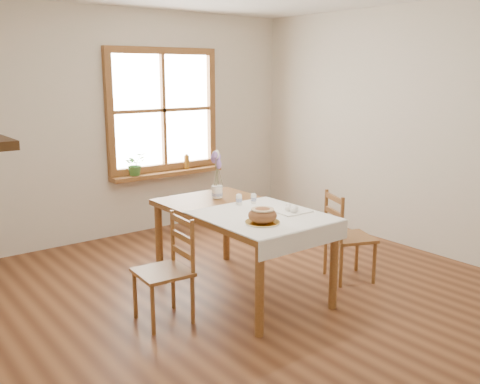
% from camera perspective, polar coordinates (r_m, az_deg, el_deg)
% --- Properties ---
extents(ground, '(5.00, 5.00, 0.00)m').
position_cam_1_polar(ground, '(4.61, 2.32, -11.64)').
color(ground, brown).
rests_on(ground, ground).
extents(room_walls, '(4.60, 5.10, 2.65)m').
position_cam_1_polar(room_walls, '(4.20, 2.53, 10.06)').
color(room_walls, beige).
rests_on(room_walls, ground).
extents(window, '(1.46, 0.08, 1.46)m').
position_cam_1_polar(window, '(6.54, -8.21, 8.64)').
color(window, brown).
rests_on(window, ground).
extents(window_sill, '(1.46, 0.20, 0.05)m').
position_cam_1_polar(window_sill, '(6.58, -7.71, 2.00)').
color(window_sill, brown).
rests_on(window_sill, ground).
extents(dining_table, '(0.90, 1.60, 0.75)m').
position_cam_1_polar(dining_table, '(4.60, -0.00, -2.86)').
color(dining_table, brown).
rests_on(dining_table, ground).
extents(table_linen, '(0.91, 0.99, 0.01)m').
position_cam_1_polar(table_linen, '(4.35, 2.44, -2.56)').
color(table_linen, white).
rests_on(table_linen, dining_table).
extents(chair_left, '(0.43, 0.41, 0.83)m').
position_cam_1_polar(chair_left, '(4.17, -8.26, -8.29)').
color(chair_left, brown).
rests_on(chair_left, ground).
extents(chair_right, '(0.52, 0.51, 0.83)m').
position_cam_1_polar(chair_right, '(5.05, 11.68, -4.63)').
color(chair_right, brown).
rests_on(chair_right, ground).
extents(bread_plate, '(0.28, 0.28, 0.01)m').
position_cam_1_polar(bread_plate, '(4.12, 2.41, -3.27)').
color(bread_plate, white).
rests_on(bread_plate, table_linen).
extents(bread_loaf, '(0.22, 0.22, 0.12)m').
position_cam_1_polar(bread_loaf, '(4.10, 2.42, -2.35)').
color(bread_loaf, brown).
rests_on(bread_loaf, bread_plate).
extents(egg_napkin, '(0.29, 0.24, 0.01)m').
position_cam_1_polar(egg_napkin, '(4.47, 5.57, -2.03)').
color(egg_napkin, white).
rests_on(egg_napkin, table_linen).
extents(eggs, '(0.22, 0.20, 0.05)m').
position_cam_1_polar(eggs, '(4.47, 5.58, -1.67)').
color(eggs, white).
rests_on(eggs, egg_napkin).
extents(salt_shaker, '(0.06, 0.06, 0.10)m').
position_cam_1_polar(salt_shaker, '(4.68, -0.11, -0.76)').
color(salt_shaker, white).
rests_on(salt_shaker, table_linen).
extents(pepper_shaker, '(0.06, 0.06, 0.09)m').
position_cam_1_polar(pepper_shaker, '(4.73, 1.47, -0.67)').
color(pepper_shaker, white).
rests_on(pepper_shaker, table_linen).
extents(flower_vase, '(0.13, 0.13, 0.11)m').
position_cam_1_polar(flower_vase, '(4.95, -2.46, -0.07)').
color(flower_vase, white).
rests_on(flower_vase, dining_table).
extents(lavender_bouquet, '(0.18, 0.18, 0.34)m').
position_cam_1_polar(lavender_bouquet, '(4.91, -2.48, 2.49)').
color(lavender_bouquet, '#8461AC').
rests_on(lavender_bouquet, flower_vase).
extents(potted_plant, '(0.29, 0.31, 0.21)m').
position_cam_1_polar(potted_plant, '(6.35, -11.14, 2.67)').
color(potted_plant, '#3C6E2C').
rests_on(potted_plant, window_sill).
extents(amber_bottle, '(0.07, 0.07, 0.19)m').
position_cam_1_polar(amber_bottle, '(6.69, -5.71, 3.27)').
color(amber_bottle, '#96601B').
rests_on(amber_bottle, window_sill).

